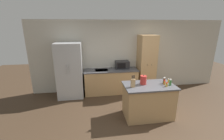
% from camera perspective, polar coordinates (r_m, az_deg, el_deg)
% --- Properties ---
extents(ground_plane, '(14.00, 14.00, 0.00)m').
position_cam_1_polar(ground_plane, '(4.18, 14.90, -19.09)').
color(ground_plane, '#423021').
extents(wall_back, '(7.20, 0.06, 2.60)m').
position_cam_1_polar(wall_back, '(5.72, 6.77, 5.38)').
color(wall_back, beige).
rests_on(wall_back, ground_plane).
extents(refrigerator, '(0.84, 0.74, 1.87)m').
position_cam_1_polar(refrigerator, '(5.28, -15.75, -0.17)').
color(refrigerator, '#B7BABC').
rests_on(refrigerator, ground_plane).
extents(back_counter, '(1.93, 0.62, 0.88)m').
position_cam_1_polar(back_counter, '(5.50, -0.39, -4.25)').
color(back_counter, tan).
rests_on(back_counter, ground_plane).
extents(pantry_cabinet, '(0.60, 0.61, 2.09)m').
position_cam_1_polar(pantry_cabinet, '(5.65, 12.93, 2.26)').
color(pantry_cabinet, tan).
rests_on(pantry_cabinet, ground_plane).
extents(kitchen_island, '(1.32, 0.78, 0.92)m').
position_cam_1_polar(kitchen_island, '(4.22, 13.59, -11.27)').
color(kitchen_island, tan).
rests_on(kitchen_island, ground_plane).
extents(microwave, '(0.49, 0.33, 0.28)m').
position_cam_1_polar(microwave, '(5.50, 3.89, 2.04)').
color(microwave, '#232326').
rests_on(microwave, back_counter).
extents(knife_block, '(0.10, 0.07, 0.32)m').
position_cam_1_polar(knife_block, '(3.78, 8.00, -4.86)').
color(knife_block, tan).
rests_on(knife_block, kitchen_island).
extents(spice_bottle_tall_dark, '(0.05, 0.05, 0.12)m').
position_cam_1_polar(spice_bottle_tall_dark, '(4.15, 19.40, -4.51)').
color(spice_bottle_tall_dark, orange).
rests_on(spice_bottle_tall_dark, kitchen_island).
extents(spice_bottle_short_red, '(0.04, 0.04, 0.12)m').
position_cam_1_polar(spice_bottle_short_red, '(4.31, 20.69, -3.88)').
color(spice_bottle_short_red, gold).
rests_on(spice_bottle_short_red, kitchen_island).
extents(spice_bottle_amber_oil, '(0.06, 0.06, 0.17)m').
position_cam_1_polar(spice_bottle_amber_oil, '(4.15, 21.34, -4.41)').
color(spice_bottle_amber_oil, '#337033').
rests_on(spice_bottle_amber_oil, kitchen_island).
extents(spice_bottle_green_herb, '(0.06, 0.06, 0.17)m').
position_cam_1_polar(spice_bottle_green_herb, '(4.23, 19.25, -3.81)').
color(spice_bottle_green_herb, '#563319').
rests_on(spice_bottle_green_herb, kitchen_island).
extents(spice_bottle_pale_salt, '(0.05, 0.05, 0.11)m').
position_cam_1_polar(spice_bottle_pale_salt, '(4.04, 20.09, -5.25)').
color(spice_bottle_pale_salt, gold).
rests_on(spice_bottle_pale_salt, kitchen_island).
extents(kettle, '(0.16, 0.16, 0.26)m').
position_cam_1_polar(kettle, '(4.00, 11.84, -3.75)').
color(kettle, '#B72D28').
rests_on(kettle, kitchen_island).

